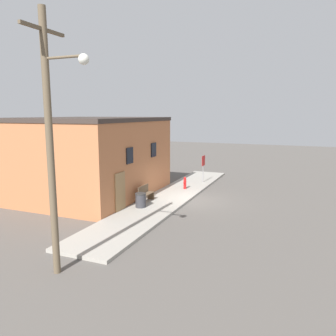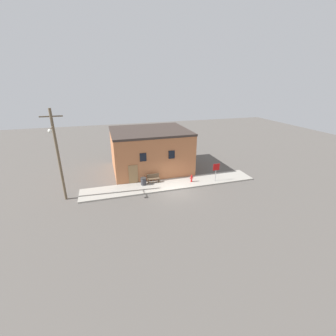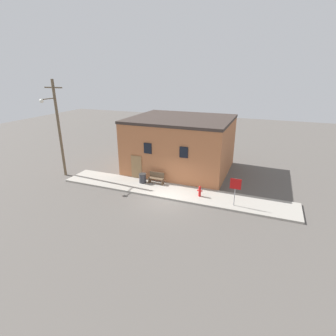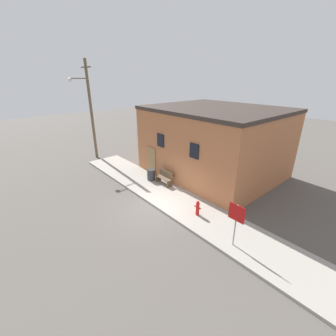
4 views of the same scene
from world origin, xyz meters
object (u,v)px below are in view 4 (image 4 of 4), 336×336
(fire_hydrant, at_px, (198,208))
(stop_sign, at_px, (236,217))
(utility_pole, at_px, (90,108))
(trash_bin, at_px, (151,175))
(bench, at_px, (164,178))

(fire_hydrant, bearing_deg, stop_sign, -11.74)
(fire_hydrant, distance_m, utility_pole, 13.40)
(fire_hydrant, bearing_deg, trash_bin, 171.47)
(fire_hydrant, relative_size, bench, 0.64)
(stop_sign, xyz_separation_m, utility_pole, (-15.41, 0.49, 2.98))
(fire_hydrant, distance_m, bench, 4.17)
(fire_hydrant, xyz_separation_m, bench, (-4.03, 1.05, 0.03))
(trash_bin, height_order, utility_pole, utility_pole)
(bench, bearing_deg, fire_hydrant, -14.66)
(fire_hydrant, xyz_separation_m, trash_bin, (-5.18, 0.78, -0.02))
(trash_bin, relative_size, utility_pole, 0.09)
(utility_pole, bearing_deg, stop_sign, -1.81)
(stop_sign, bearing_deg, fire_hydrant, 168.26)
(bench, distance_m, utility_pole, 9.68)
(fire_hydrant, relative_size, stop_sign, 0.41)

